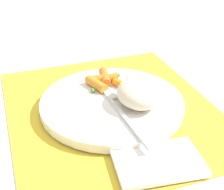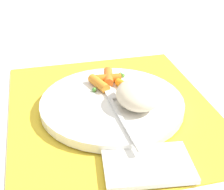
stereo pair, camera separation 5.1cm
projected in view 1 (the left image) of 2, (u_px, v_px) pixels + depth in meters
name	position (u px, v px, depth m)	size (l,w,h in m)	color
ground_plane	(112.00, 110.00, 0.61)	(2.40, 2.40, 0.00)	white
placemat	(112.00, 109.00, 0.60)	(0.42, 0.37, 0.01)	gold
plate	(112.00, 104.00, 0.60)	(0.26, 0.26, 0.02)	white
rice_mound	(139.00, 93.00, 0.57)	(0.09, 0.08, 0.04)	beige
carrot_portion	(106.00, 81.00, 0.64)	(0.10, 0.09, 0.02)	orange
pea_scatter	(110.00, 84.00, 0.64)	(0.08, 0.09, 0.01)	#4B9133
fork	(120.00, 108.00, 0.57)	(0.19, 0.02, 0.01)	silver
napkin	(158.00, 162.00, 0.47)	(0.08, 0.13, 0.01)	white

